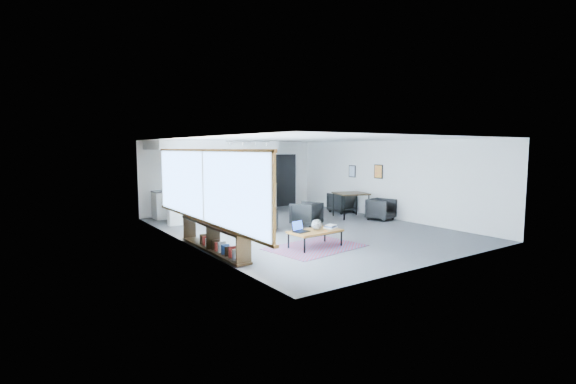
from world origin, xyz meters
TOP-DOWN VIEW (x-y plane):
  - room at (0.00, 0.00)m, footprint 7.02×9.02m
  - window at (-3.46, -0.90)m, footprint 0.10×5.95m
  - console at (-3.30, -1.05)m, footprint 0.35×3.00m
  - kitchenette at (-1.20, 3.71)m, footprint 4.20×1.96m
  - doorway at (2.30, 4.42)m, footprint 1.10×0.12m
  - track_light at (-0.59, 2.20)m, footprint 1.60×0.07m
  - wall_art_lower at (3.47, 0.40)m, footprint 0.03×0.38m
  - wall_art_upper at (3.47, 1.70)m, footprint 0.03×0.34m
  - kilim_rug at (-1.13, -1.99)m, footprint 2.38×1.79m
  - coffee_table at (-1.13, -1.99)m, footprint 1.30×0.76m
  - laptop at (-1.53, -1.88)m, footprint 0.41×0.36m
  - ceramic_pot at (-1.07, -1.96)m, footprint 0.25×0.25m
  - book_stack at (-0.66, -1.98)m, footprint 0.35×0.31m
  - coaster at (-0.99, -2.19)m, footprint 0.11×0.11m
  - armchair_left at (-1.13, 0.48)m, footprint 0.94×0.91m
  - armchair_right at (0.38, 0.39)m, footprint 0.99×0.96m
  - floor_lamp at (-0.77, 1.61)m, footprint 0.59×0.59m
  - dining_table at (2.52, 0.74)m, footprint 1.25×1.25m
  - dining_chair_near at (3.00, -0.20)m, footprint 0.78×0.75m
  - dining_chair_far at (3.00, 1.73)m, footprint 0.68×0.64m
  - microwave at (-0.71, 4.15)m, footprint 0.56×0.34m

SIDE VIEW (x-z plane):
  - kilim_rug at x=-1.13m, z-range 0.00..0.01m
  - console at x=-3.30m, z-range -0.07..0.73m
  - dining_chair_near at x=3.00m, z-range 0.00..0.66m
  - dining_chair_far at x=3.00m, z-range 0.00..0.69m
  - coffee_table at x=-1.13m, z-range 0.17..0.58m
  - armchair_left at x=-1.13m, z-range 0.00..0.78m
  - armchair_right at x=0.38m, z-range 0.00..0.79m
  - coaster at x=-0.99m, z-range 0.41..0.42m
  - book_stack at x=-0.66m, z-range 0.41..0.50m
  - laptop at x=-1.53m, z-range 0.36..0.61m
  - ceramic_pot at x=-1.07m, z-range 0.41..0.66m
  - dining_table at x=2.52m, z-range 0.35..1.19m
  - doorway at x=2.30m, z-range 0.00..2.15m
  - microwave at x=-0.71m, z-range 0.93..1.29m
  - room at x=0.00m, z-range -0.01..2.61m
  - kitchenette at x=-1.20m, z-range 0.08..2.68m
  - floor_lamp at x=-0.77m, z-range 0.59..2.19m
  - window at x=-3.46m, z-range 0.63..2.29m
  - wall_art_upper at x=3.47m, z-range 1.28..1.72m
  - wall_art_lower at x=3.47m, z-range 1.31..1.79m
  - track_light at x=-0.59m, z-range 2.45..2.60m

